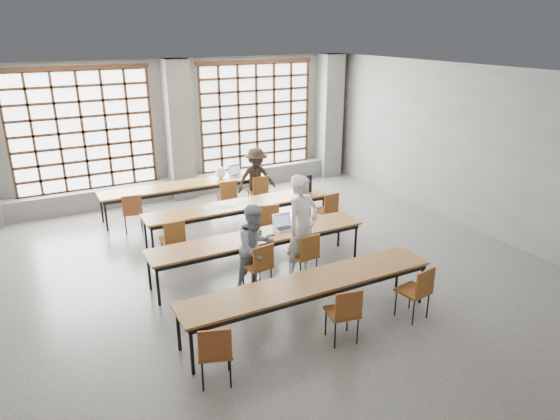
% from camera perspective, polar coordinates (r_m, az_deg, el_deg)
% --- Properties ---
extents(floor, '(11.00, 11.00, 0.00)m').
position_cam_1_polar(floor, '(8.92, -0.78, -8.03)').
color(floor, '#4D4D4B').
rests_on(floor, ground).
extents(ceiling, '(11.00, 11.00, 0.00)m').
position_cam_1_polar(ceiling, '(7.89, -0.90, 14.96)').
color(ceiling, silver).
rests_on(ceiling, floor).
extents(wall_back, '(10.00, 0.00, 10.00)m').
position_cam_1_polar(wall_back, '(13.24, -11.82, 9.06)').
color(wall_back, '#5E5E5B').
rests_on(wall_back, floor).
extents(wall_right, '(0.00, 11.00, 11.00)m').
position_cam_1_polar(wall_right, '(11.33, 22.48, 6.09)').
color(wall_right, '#5E5E5B').
rests_on(wall_right, floor).
extents(column_mid, '(0.60, 0.55, 3.50)m').
position_cam_1_polar(column_mid, '(12.97, -11.46, 8.86)').
color(column_mid, '#5C5C59').
rests_on(column_mid, floor).
extents(column_right, '(0.60, 0.55, 3.50)m').
position_cam_1_polar(column_right, '(14.85, 5.65, 10.57)').
color(column_right, '#5C5C59').
rests_on(column_right, floor).
extents(window_left, '(3.32, 0.12, 3.00)m').
position_cam_1_polar(window_left, '(12.71, -21.61, 8.31)').
color(window_left, white).
rests_on(window_left, wall_back).
extents(window_right, '(3.32, 0.12, 3.00)m').
position_cam_1_polar(window_right, '(13.91, -2.72, 10.62)').
color(window_right, white).
rests_on(window_right, wall_back).
extents(sill_ledge, '(9.80, 0.35, 0.50)m').
position_cam_1_polar(sill_ledge, '(13.41, -11.12, 2.63)').
color(sill_ledge, '#5C5C59').
rests_on(sill_ledge, floor).
extents(desk_row_a, '(4.00, 0.70, 0.73)m').
position_cam_1_polar(desk_row_a, '(12.03, -10.66, 2.67)').
color(desk_row_a, brown).
rests_on(desk_row_a, floor).
extents(desk_row_b, '(4.00, 0.70, 0.73)m').
position_cam_1_polar(desk_row_b, '(10.51, -4.73, 0.37)').
color(desk_row_b, brown).
rests_on(desk_row_b, floor).
extents(desk_row_c, '(4.00, 0.70, 0.73)m').
position_cam_1_polar(desk_row_c, '(8.92, -2.42, -3.32)').
color(desk_row_c, brown).
rests_on(desk_row_c, floor).
extents(desk_row_d, '(4.00, 0.70, 0.73)m').
position_cam_1_polar(desk_row_d, '(7.40, 3.46, -8.57)').
color(desk_row_d, brown).
rests_on(desk_row_d, floor).
extents(chair_back_left, '(0.47, 0.48, 0.88)m').
position_cam_1_polar(chair_back_left, '(11.17, -16.53, 0.10)').
color(chair_back_left, maroon).
rests_on(chair_back_left, floor).
extents(chair_back_mid, '(0.47, 0.47, 0.88)m').
position_cam_1_polar(chair_back_mid, '(11.74, -6.02, 1.83)').
color(chair_back_mid, brown).
rests_on(chair_back_mid, floor).
extents(chair_back_right, '(0.43, 0.43, 0.88)m').
position_cam_1_polar(chair_back_right, '(12.04, -2.45, 2.40)').
color(chair_back_right, brown).
rests_on(chair_back_right, floor).
extents(chair_mid_left, '(0.42, 0.43, 0.88)m').
position_cam_1_polar(chair_mid_left, '(9.52, -12.09, -3.03)').
color(chair_mid_left, brown).
rests_on(chair_mid_left, floor).
extents(chair_mid_centre, '(0.51, 0.51, 0.88)m').
position_cam_1_polar(chair_mid_centre, '(10.17, -1.34, -1.03)').
color(chair_mid_centre, brown).
rests_on(chair_mid_centre, floor).
extents(chair_mid_right, '(0.48, 0.48, 0.88)m').
position_cam_1_polar(chair_mid_right, '(10.83, 5.45, 0.25)').
color(chair_mid_right, brown).
rests_on(chair_mid_right, floor).
extents(chair_front_left, '(0.48, 0.48, 0.88)m').
position_cam_1_polar(chair_front_left, '(8.34, -2.35, -6.02)').
color(chair_front_left, brown).
rests_on(chair_front_left, floor).
extents(chair_front_right, '(0.44, 0.45, 0.88)m').
position_cam_1_polar(chair_front_right, '(8.72, 2.97, -4.81)').
color(chair_front_right, brown).
rests_on(chair_front_right, floor).
extents(chair_near_left, '(0.53, 0.53, 0.88)m').
position_cam_1_polar(chair_near_left, '(6.36, -7.44, -15.44)').
color(chair_near_left, brown).
rests_on(chair_near_left, floor).
extents(chair_near_mid, '(0.49, 0.49, 0.88)m').
position_cam_1_polar(chair_near_mid, '(7.11, 7.41, -11.25)').
color(chair_near_mid, brown).
rests_on(chair_near_mid, floor).
extents(chair_near_right, '(0.48, 0.49, 0.88)m').
position_cam_1_polar(chair_near_right, '(7.86, 15.48, -8.58)').
color(chair_near_right, brown).
rests_on(chair_near_right, floor).
extents(student_male, '(0.80, 0.64, 1.89)m').
position_cam_1_polar(student_male, '(8.66, 2.57, -2.05)').
color(student_male, silver).
rests_on(student_male, floor).
extents(student_female, '(0.84, 0.71, 1.52)m').
position_cam_1_polar(student_female, '(8.35, -2.82, -4.32)').
color(student_female, '#171F46').
rests_on(student_female, floor).
extents(student_back, '(0.98, 0.57, 1.52)m').
position_cam_1_polar(student_back, '(12.09, -2.72, 3.58)').
color(student_back, black).
rests_on(student_back, floor).
extents(laptop_front, '(0.37, 0.31, 0.26)m').
position_cam_1_polar(laptop_front, '(9.19, 0.38, -1.71)').
color(laptop_front, silver).
rests_on(laptop_front, desk_row_c).
extents(laptop_back, '(0.42, 0.38, 0.26)m').
position_cam_1_polar(laptop_back, '(12.51, -5.01, 4.26)').
color(laptop_back, '#BBBBC0').
rests_on(laptop_back, desk_row_a).
extents(mouse, '(0.10, 0.07, 0.04)m').
position_cam_1_polar(mouse, '(9.28, 2.93, -1.79)').
color(mouse, white).
rests_on(mouse, desk_row_c).
extents(green_box, '(0.27, 0.16, 0.09)m').
position_cam_1_polar(green_box, '(8.92, -2.94, -2.54)').
color(green_box, '#287D2E').
rests_on(green_box, desk_row_c).
extents(phone, '(0.14, 0.08, 0.01)m').
position_cam_1_polar(phone, '(8.88, -1.10, -2.90)').
color(phone, black).
rests_on(phone, desk_row_c).
extents(paper_sheet_a, '(0.32, 0.25, 0.00)m').
position_cam_1_polar(paper_sheet_a, '(10.33, -7.91, 0.27)').
color(paper_sheet_a, silver).
rests_on(paper_sheet_a, desk_row_b).
extents(paper_sheet_b, '(0.31, 0.23, 0.00)m').
position_cam_1_polar(paper_sheet_b, '(10.34, -6.16, 0.37)').
color(paper_sheet_b, silver).
rests_on(paper_sheet_b, desk_row_b).
extents(paper_sheet_c, '(0.30, 0.21, 0.00)m').
position_cam_1_polar(paper_sheet_c, '(10.52, -4.24, 0.80)').
color(paper_sheet_c, white).
rests_on(paper_sheet_c, desk_row_b).
extents(backpack, '(0.35, 0.25, 0.40)m').
position_cam_1_polar(backpack, '(11.15, 2.71, 3.04)').
color(backpack, black).
rests_on(backpack, desk_row_b).
extents(plastic_bag, '(0.28, 0.23, 0.29)m').
position_cam_1_polar(plastic_bag, '(12.29, -6.79, 4.28)').
color(plastic_bag, white).
rests_on(plastic_bag, desk_row_a).
extents(red_pouch, '(0.21, 0.13, 0.06)m').
position_cam_1_polar(red_pouch, '(6.45, -7.46, -15.29)').
color(red_pouch, '#A62D14').
rests_on(red_pouch, chair_near_left).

